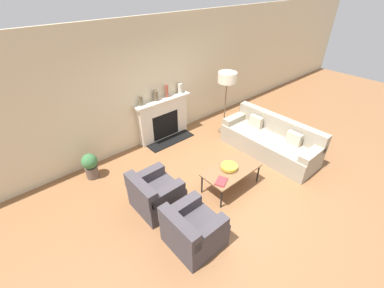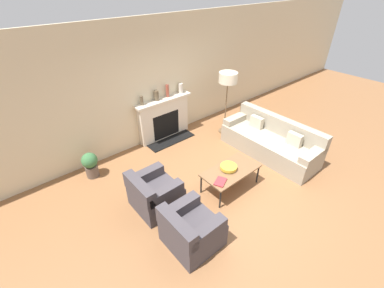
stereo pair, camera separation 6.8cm
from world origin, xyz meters
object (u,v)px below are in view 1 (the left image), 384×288
at_px(fireplace, 164,119).
at_px(floor_lamp, 227,81).
at_px(couch, 270,141).
at_px(potted_plant, 90,165).
at_px(mantel_vase_center_right, 167,91).
at_px(armchair_far, 155,194).
at_px(bowl, 229,167).
at_px(mantel_vase_right, 180,88).
at_px(coffee_table, 232,171).
at_px(mantel_vase_center_left, 156,96).
at_px(book, 221,181).
at_px(armchair_near, 193,230).
at_px(mantel_vase_left, 141,101).

bearing_deg(fireplace, floor_lamp, -30.78).
height_order(couch, potted_plant, couch).
bearing_deg(potted_plant, mantel_vase_center_right, 8.16).
distance_m(armchair_far, bowl, 1.49).
distance_m(floor_lamp, potted_plant, 3.67).
height_order(fireplace, mantel_vase_right, mantel_vase_right).
height_order(coffee_table, potted_plant, potted_plant).
bearing_deg(couch, potted_plant, -118.08).
bearing_deg(bowl, fireplace, 86.15).
bearing_deg(mantel_vase_center_left, mantel_vase_center_right, 0.00).
bearing_deg(book, fireplace, 52.97).
height_order(floor_lamp, potted_plant, floor_lamp).
bearing_deg(armchair_near, book, -70.00).
height_order(mantel_vase_center_right, potted_plant, mantel_vase_center_right).
xyz_separation_m(armchair_near, coffee_table, (1.42, 0.48, 0.11)).
bearing_deg(mantel_vase_right, bowl, -106.86).
bearing_deg(mantel_vase_right, mantel_vase_left, 180.00).
bearing_deg(mantel_vase_right, armchair_near, -126.00).
bearing_deg(fireplace, bowl, -93.85).
relative_size(book, floor_lamp, 0.19).
bearing_deg(armchair_far, mantel_vase_center_left, -36.28).
xyz_separation_m(floor_lamp, mantel_vase_center_right, (-1.22, 0.83, -0.19)).
xyz_separation_m(fireplace, mantel_vase_center_right, (0.16, 0.01, 0.70)).
bearing_deg(mantel_vase_center_left, book, -98.60).
relative_size(fireplace, floor_lamp, 0.93).
bearing_deg(mantel_vase_left, armchair_far, -117.51).
height_order(book, floor_lamp, floor_lamp).
xyz_separation_m(book, mantel_vase_left, (-0.02, 2.54, 0.72)).
relative_size(book, mantel_vase_left, 1.40).
height_order(coffee_table, mantel_vase_center_left, mantel_vase_center_left).
distance_m(fireplace, couch, 2.66).
xyz_separation_m(mantel_vase_center_right, mantel_vase_right, (0.41, 0.00, -0.03)).
bearing_deg(armchair_far, book, -122.92).
height_order(coffee_table, bowl, bowl).
bearing_deg(armchair_far, bowl, -109.33).
bearing_deg(mantel_vase_right, couch, -67.77).
relative_size(coffee_table, book, 3.79).
xyz_separation_m(fireplace, coffee_table, (-0.14, -2.42, -0.11)).
bearing_deg(mantel_vase_center_left, mantel_vase_left, 180.00).
xyz_separation_m(book, potted_plant, (-1.54, 2.22, -0.15)).
bearing_deg(coffee_table, mantel_vase_center_right, 83.18).
height_order(fireplace, floor_lamp, floor_lamp).
relative_size(fireplace, potted_plant, 2.66).
relative_size(mantel_vase_left, potted_plant, 0.38).
xyz_separation_m(armchair_far, mantel_vase_center_left, (1.39, 1.89, 0.89)).
distance_m(armchair_near, potted_plant, 2.64).
relative_size(fireplace, mantel_vase_center_left, 6.11).
relative_size(armchair_near, book, 2.56).
xyz_separation_m(couch, armchair_far, (-3.02, 0.33, -0.01)).
relative_size(armchair_far, mantel_vase_center_right, 2.52).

